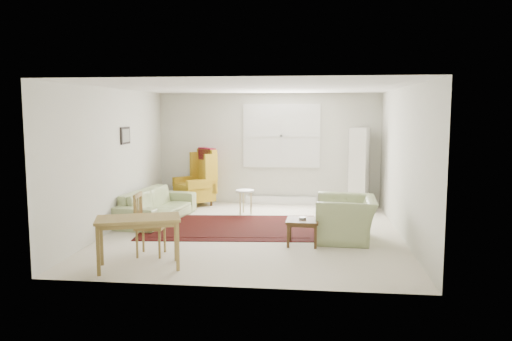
# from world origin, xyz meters

# --- Properties ---
(room) EXTENTS (5.04, 5.54, 2.51)m
(room) POSITION_xyz_m (0.02, 0.21, 1.26)
(room) COLOR beige
(room) RESTS_ON ground
(rug) EXTENTS (3.32, 2.30, 0.03)m
(rug) POSITION_xyz_m (-0.44, 0.30, 0.02)
(rug) COLOR black
(rug) RESTS_ON ground
(sofa) EXTENTS (1.09, 2.14, 0.82)m
(sofa) POSITION_xyz_m (-1.97, 0.72, 0.41)
(sofa) COLOR #96A46D
(sofa) RESTS_ON ground
(armchair) EXTENTS (1.00, 1.13, 0.85)m
(armchair) POSITION_xyz_m (1.56, -0.35, 0.42)
(armchair) COLOR #96A46D
(armchair) RESTS_ON ground
(wingback_chair) EXTENTS (1.08, 1.07, 1.28)m
(wingback_chair) POSITION_xyz_m (-1.62, 2.33, 0.64)
(wingback_chair) COLOR #B68D1C
(wingback_chair) RESTS_ON ground
(coffee_table) EXTENTS (0.52, 0.52, 0.41)m
(coffee_table) POSITION_xyz_m (0.86, -0.73, 0.21)
(coffee_table) COLOR #422B14
(coffee_table) RESTS_ON ground
(stool) EXTENTS (0.43, 0.43, 0.51)m
(stool) POSITION_xyz_m (-0.37, 1.51, 0.25)
(stool) COLOR white
(stool) RESTS_ON ground
(cabinet) EXTENTS (0.52, 0.76, 1.75)m
(cabinet) POSITION_xyz_m (2.00, 2.35, 0.87)
(cabinet) COLOR white
(cabinet) RESTS_ON ground
(desk) EXTENTS (1.22, 0.87, 0.70)m
(desk) POSITION_xyz_m (-1.31, -2.16, 0.35)
(desk) COLOR olive
(desk) RESTS_ON ground
(desk_chair) EXTENTS (0.43, 0.43, 0.92)m
(desk_chair) POSITION_xyz_m (-1.34, -1.56, 0.46)
(desk_chair) COLOR olive
(desk_chair) RESTS_ON ground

